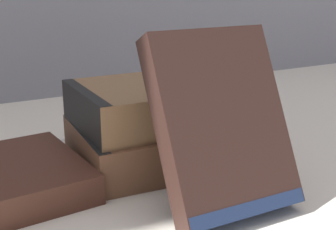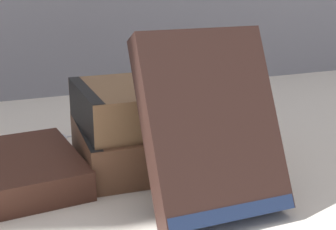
{
  "view_description": "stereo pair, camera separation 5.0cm",
  "coord_description": "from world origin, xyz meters",
  "px_view_note": "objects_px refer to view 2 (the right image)",
  "views": [
    {
      "loc": [
        -0.18,
        -0.39,
        0.2
      ],
      "look_at": [
        0.04,
        0.02,
        0.06
      ],
      "focal_mm": 50.0,
      "sensor_mm": 36.0,
      "label": 1
    },
    {
      "loc": [
        -0.14,
        -0.42,
        0.2
      ],
      "look_at": [
        0.04,
        0.02,
        0.06
      ],
      "focal_mm": 50.0,
      "sensor_mm": 36.0,
      "label": 2
    }
  ],
  "objects_px": {
    "book_leaning_front": "(212,130)",
    "pocket_watch": "(197,80)",
    "book_flat_top": "(156,103)",
    "book_flat_bottom": "(158,141)",
    "reading_glasses": "(71,135)"
  },
  "relations": [
    {
      "from": "book_flat_bottom",
      "to": "reading_glasses",
      "type": "xyz_separation_m",
      "value": [
        -0.08,
        0.11,
        -0.02
      ]
    },
    {
      "from": "book_flat_bottom",
      "to": "book_flat_top",
      "type": "height_order",
      "value": "book_flat_top"
    },
    {
      "from": "book_flat_bottom",
      "to": "pocket_watch",
      "type": "xyz_separation_m",
      "value": [
        0.04,
        -0.01,
        0.07
      ]
    },
    {
      "from": "book_flat_top",
      "to": "reading_glasses",
      "type": "bearing_deg",
      "value": 124.46
    },
    {
      "from": "book_leaning_front",
      "to": "book_flat_bottom",
      "type": "bearing_deg",
      "value": 91.12
    },
    {
      "from": "reading_glasses",
      "to": "pocket_watch",
      "type": "bearing_deg",
      "value": -47.25
    },
    {
      "from": "book_leaning_front",
      "to": "pocket_watch",
      "type": "height_order",
      "value": "book_leaning_front"
    },
    {
      "from": "book_flat_top",
      "to": "book_leaning_front",
      "type": "xyz_separation_m",
      "value": [
        0.0,
        -0.13,
        0.01
      ]
    },
    {
      "from": "book_flat_bottom",
      "to": "book_leaning_front",
      "type": "height_order",
      "value": "book_leaning_front"
    },
    {
      "from": "book_leaning_front",
      "to": "book_flat_top",
      "type": "bearing_deg",
      "value": 91.76
    },
    {
      "from": "pocket_watch",
      "to": "book_flat_top",
      "type": "bearing_deg",
      "value": 163.9
    },
    {
      "from": "book_flat_top",
      "to": "reading_glasses",
      "type": "distance_m",
      "value": 0.15
    },
    {
      "from": "book_flat_top",
      "to": "book_leaning_front",
      "type": "bearing_deg",
      "value": -87.72
    },
    {
      "from": "pocket_watch",
      "to": "reading_glasses",
      "type": "distance_m",
      "value": 0.19
    },
    {
      "from": "book_leaning_front",
      "to": "reading_glasses",
      "type": "relative_size",
      "value": 1.43
    }
  ]
}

